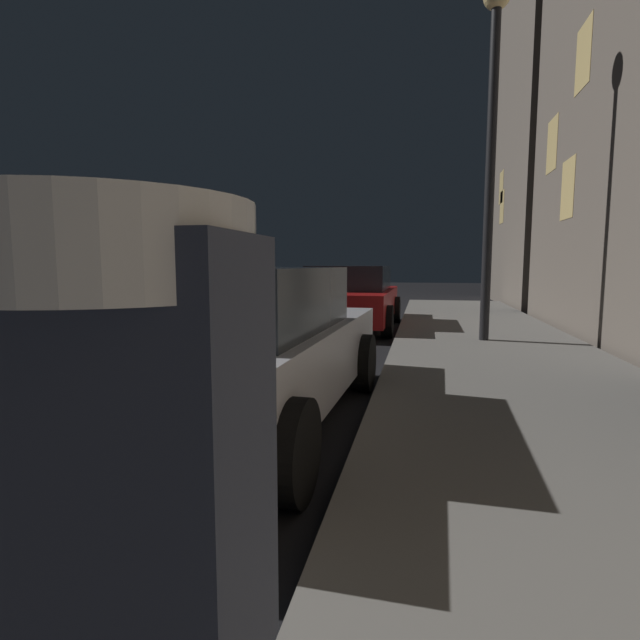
% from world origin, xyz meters
% --- Properties ---
extents(car_silver, '(2.18, 4.50, 1.43)m').
position_xyz_m(car_silver, '(2.85, 3.67, 0.71)').
color(car_silver, '#B7B7BF').
rests_on(car_silver, ground).
extents(car_red, '(2.15, 4.31, 1.43)m').
position_xyz_m(car_red, '(2.85, 10.53, 0.72)').
color(car_red, maroon).
rests_on(car_red, ground).
extents(street_lamp, '(0.44, 0.44, 5.86)m').
position_xyz_m(street_lamp, '(5.54, 8.34, 3.99)').
color(street_lamp, black).
rests_on(street_lamp, sidewalk).
extents(building_far, '(7.58, 8.62, 12.66)m').
position_xyz_m(building_far, '(11.08, 18.84, 6.33)').
color(building_far, '#6B6056').
rests_on(building_far, ground).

